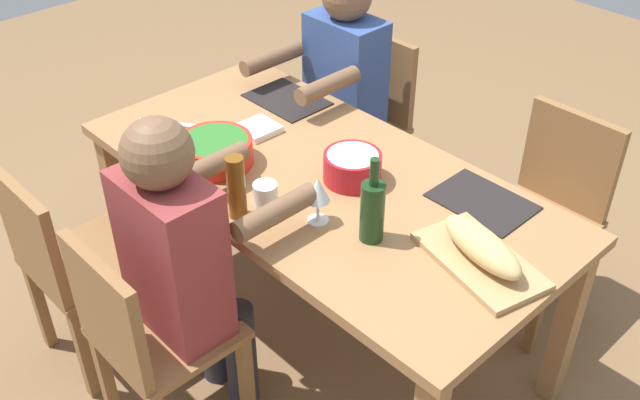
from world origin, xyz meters
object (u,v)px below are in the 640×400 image
Objects in this scene: chair_near_right at (365,115)px; napkin_stack at (258,128)px; diner_far_center at (185,257)px; chair_far_center at (144,336)px; beer_bottle at (236,187)px; serving_bowl_pasta at (352,166)px; bread_loaf at (482,246)px; chair_near_left at (548,205)px; wine_bottle at (372,210)px; serving_bowl_greens at (215,150)px; diner_near_right at (338,86)px; wine_glass at (318,192)px; cup_far_center at (266,194)px; cutting_board at (480,260)px; chair_far_right at (68,261)px; dining_table at (320,194)px.

chair_near_right is 6.07× the size of napkin_stack.
chair_far_center is at bearing 90.00° from diner_far_center.
napkin_stack is at bearing -46.43° from beer_bottle.
diner_far_center is at bearing 81.04° from serving_bowl_pasta.
chair_near_left is at bearing -76.39° from bread_loaf.
chair_near_right is 2.93× the size of wine_bottle.
serving_bowl_pasta is at bearing -3.91° from bread_loaf.
diner_far_center reaches higher than serving_bowl_greens.
wine_glass is (-0.68, 0.76, 0.16)m from diner_near_right.
wine_bottle is at bearing -129.23° from diner_far_center.
bread_loaf is at bearing 147.50° from chair_near_right.
wine_bottle reaches higher than chair_near_left.
cup_far_center is (-0.01, -0.11, -0.07)m from beer_bottle.
serving_bowl_pasta is 0.63× the size of bread_loaf.
chair_far_right is at bearing 33.83° from cutting_board.
diner_near_right is 7.23× the size of wine_glass.
dining_table is 0.58m from diner_far_center.
chair_far_right reaches higher than serving_bowl_pasta.
bread_loaf is at bearing -154.23° from wine_bottle.
bread_loaf is (-0.57, 0.04, 0.01)m from serving_bowl_pasta.
diner_near_right is at bearing -49.52° from dining_table.
chair_near_right is 1.29m from wine_bottle.
chair_near_left is 10.39× the size of cup_far_center.
cup_far_center is at bearing 116.06° from chair_near_right.
chair_far_center reaches higher than napkin_stack.
dining_table is 0.34m from wine_glass.
diner_near_right is at bearing -39.39° from wine_bottle.
diner_near_right reaches higher than serving_bowl_pasta.
cutting_board is at bearing -138.42° from diner_far_center.
chair_near_right is 3.21× the size of serving_bowl_greens.
diner_far_center is at bearing 113.11° from diner_near_right.
chair_near_right reaches higher than serving_bowl_greens.
serving_bowl_pasta is at bearing -149.77° from dining_table.
wine_glass is 0.62m from napkin_stack.
cup_far_center is (-0.49, -0.51, 0.30)m from chair_far_right.
wine_bottle is at bearing 140.61° from diner_near_right.
serving_bowl_greens is at bearing 100.58° from chair_near_right.
bread_loaf is 1.10× the size of wine_bottle.
serving_bowl_greens is at bearing -60.30° from chair_far_center.
diner_near_right reaches higher than chair_near_right.
serving_bowl_greens is at bearing 34.06° from serving_bowl_pasta.
chair_near_right reaches higher than serving_bowl_pasta.
cutting_board is (-0.67, -0.78, 0.27)m from chair_far_center.
chair_near_left is 0.86m from serving_bowl_pasta.
serving_bowl_pasta is 0.32m from cup_far_center.
serving_bowl_pasta is at bearing -145.94° from serving_bowl_greens.
cup_far_center is at bearing 18.12° from wine_bottle.
dining_table is 0.76m from diner_near_right.
cup_far_center is (0.10, 0.31, -0.02)m from serving_bowl_pasta.
dining_table is at bearing -90.00° from chair_far_center.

